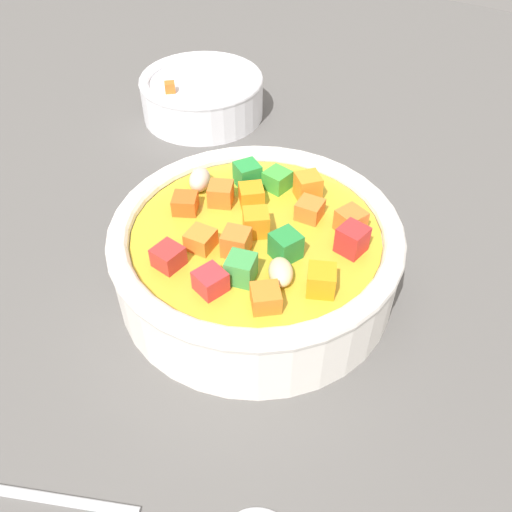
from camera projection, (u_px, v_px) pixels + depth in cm
name	position (u px, v px, depth cm)	size (l,w,h in cm)	color
ground_plane	(256.00, 292.00, 41.71)	(140.00, 140.00, 2.00)	#565451
soup_bowl_main	(256.00, 252.00, 38.72)	(20.73, 20.73, 7.16)	white
side_bowl_small	(202.00, 95.00, 57.96)	(13.23, 13.23, 4.94)	white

